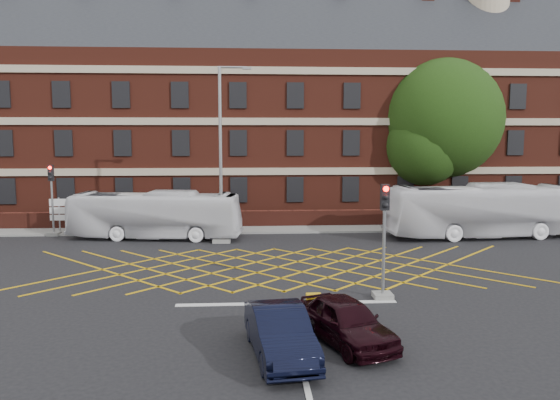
{
  "coord_description": "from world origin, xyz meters",
  "views": [
    {
      "loc": [
        -1.4,
        -22.58,
        6.07
      ],
      "look_at": [
        0.05,
        1.5,
        3.18
      ],
      "focal_mm": 35.0,
      "sensor_mm": 36.0,
      "label": 1
    }
  ],
  "objects": [
    {
      "name": "stop_line",
      "position": [
        0.0,
        -3.5,
        0.01
      ],
      "size": [
        8.0,
        0.3,
        0.02
      ],
      "primitive_type": "cube",
      "color": "silver",
      "rests_on": "ground"
    },
    {
      "name": "centre_line",
      "position": [
        0.0,
        -10.0,
        0.01
      ],
      "size": [
        0.15,
        14.0,
        0.02
      ],
      "primitive_type": "cube",
      "color": "silver",
      "rests_on": "ground"
    },
    {
      "name": "car_navy",
      "position": [
        -0.53,
        -8.21,
        0.69
      ],
      "size": [
        2.01,
        4.32,
        1.37
      ],
      "primitive_type": "imported",
      "rotation": [
        0.0,
        0.0,
        0.14
      ],
      "color": "black",
      "rests_on": "ground"
    },
    {
      "name": "bus_left",
      "position": [
        -6.81,
        9.45,
        1.4
      ],
      "size": [
        10.26,
        3.64,
        2.8
      ],
      "primitive_type": "imported",
      "rotation": [
        0.0,
        0.0,
        1.44
      ],
      "color": "white",
      "rests_on": "ground"
    },
    {
      "name": "street_lamp",
      "position": [
        -2.82,
        8.11,
        3.45
      ],
      "size": [
        2.25,
        1.0,
        9.82
      ],
      "color": "slate",
      "rests_on": "ground"
    },
    {
      "name": "ground",
      "position": [
        0.0,
        0.0,
        0.0
      ],
      "size": [
        120.0,
        120.0,
        0.0
      ],
      "primitive_type": "plane",
      "color": "black",
      "rests_on": "ground"
    },
    {
      "name": "bus_right",
      "position": [
        12.48,
        8.65,
        1.6
      ],
      "size": [
        11.59,
        3.34,
        3.19
      ],
      "primitive_type": "imported",
      "rotation": [
        0.0,
        0.0,
        1.63
      ],
      "color": "white",
      "rests_on": "ground"
    },
    {
      "name": "direction_signs",
      "position": [
        -13.11,
        11.74,
        1.38
      ],
      "size": [
        1.1,
        0.16,
        2.2
      ],
      "color": "gray",
      "rests_on": "ground"
    },
    {
      "name": "utility_cabinet",
      "position": [
        0.74,
        -5.47,
        0.46
      ],
      "size": [
        0.48,
        0.42,
        0.92
      ],
      "primitive_type": "cube",
      "color": "#D09D0C",
      "rests_on": "ground"
    },
    {
      "name": "traffic_light_near",
      "position": [
        3.62,
        -3.07,
        1.76
      ],
      "size": [
        0.7,
        0.7,
        4.27
      ],
      "color": "slate",
      "rests_on": "ground"
    },
    {
      "name": "car_maroon",
      "position": [
        1.46,
        -7.36,
        0.67
      ],
      "size": [
        2.86,
        4.24,
        1.34
      ],
      "primitive_type": "imported",
      "rotation": [
        0.0,
        0.0,
        0.36
      ],
      "color": "black",
      "rests_on": "ground"
    },
    {
      "name": "victorian_building",
      "position": [
        0.25,
        22.0,
        7.84
      ],
      "size": [
        51.0,
        12.17,
        20.4
      ],
      "color": "#5C2317",
      "rests_on": "ground"
    },
    {
      "name": "traffic_light_far",
      "position": [
        -13.14,
        10.76,
        1.76
      ],
      "size": [
        0.7,
        0.7,
        4.27
      ],
      "color": "slate",
      "rests_on": "ground"
    },
    {
      "name": "box_junction_hatching",
      "position": [
        0.0,
        2.0,
        0.01
      ],
      "size": [
        8.22,
        8.22,
        0.02
      ],
      "primitive_type": "cube",
      "rotation": [
        0.0,
        0.0,
        0.79
      ],
      "color": "#CC990C",
      "rests_on": "ground"
    },
    {
      "name": "deciduous_tree",
      "position": [
        12.83,
        17.05,
        6.64
      ],
      "size": [
        8.84,
        8.84,
        11.66
      ],
      "color": "black",
      "rests_on": "ground"
    },
    {
      "name": "boundary_wall",
      "position": [
        0.0,
        13.0,
        0.55
      ],
      "size": [
        56.0,
        0.5,
        1.1
      ],
      "primitive_type": "cube",
      "color": "#511E15",
      "rests_on": "ground"
    },
    {
      "name": "far_pavement",
      "position": [
        0.0,
        12.0,
        0.06
      ],
      "size": [
        60.0,
        3.0,
        0.12
      ],
      "primitive_type": "cube",
      "color": "slate",
      "rests_on": "ground"
    }
  ]
}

